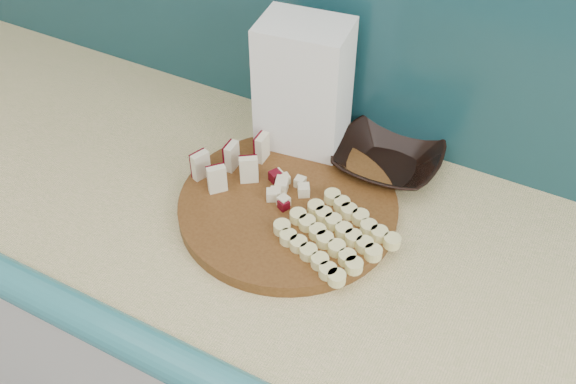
{
  "coord_description": "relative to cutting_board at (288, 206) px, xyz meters",
  "views": [
    {
      "loc": [
        0.37,
        0.86,
        1.67
      ],
      "look_at": [
        0.02,
        1.53,
        0.95
      ],
      "focal_mm": 40.0,
      "sensor_mm": 36.0,
      "label": 1
    }
  ],
  "objects": [
    {
      "name": "banana_peel",
      "position": [
        -0.0,
        0.13,
        -0.01
      ],
      "size": [
        0.2,
        0.17,
        0.01
      ],
      "rotation": [
        0.0,
        0.0,
        0.43
      ],
      "color": "gold",
      "rests_on": "kitchen_counter"
    },
    {
      "name": "flour_bag",
      "position": [
        -0.05,
        0.16,
        0.12
      ],
      "size": [
        0.16,
        0.13,
        0.26
      ],
      "primitive_type": "cube",
      "rotation": [
        0.0,
        0.0,
        0.13
      ],
      "color": "white",
      "rests_on": "kitchen_counter"
    },
    {
      "name": "cutting_board",
      "position": [
        0.0,
        0.0,
        0.0
      ],
      "size": [
        0.47,
        0.47,
        0.02
      ],
      "primitive_type": "cylinder",
      "rotation": [
        0.0,
        0.0,
        -0.37
      ],
      "color": "#4A280F",
      "rests_on": "kitchen_counter"
    },
    {
      "name": "apple_wedges",
      "position": [
        -0.12,
        0.01,
        0.04
      ],
      "size": [
        0.1,
        0.14,
        0.05
      ],
      "color": "#F0E8C0",
      "rests_on": "cutting_board"
    },
    {
      "name": "brown_bowl",
      "position": [
        0.11,
        0.18,
        0.01
      ],
      "size": [
        0.19,
        0.19,
        0.05
      ],
      "primitive_type": "imported",
      "rotation": [
        0.0,
        0.0,
        0.02
      ],
      "color": "black",
      "rests_on": "kitchen_counter"
    },
    {
      "name": "banana_slices",
      "position": [
        0.1,
        -0.04,
        0.02
      ],
      "size": [
        0.19,
        0.18,
        0.02
      ],
      "color": "#F8ED97",
      "rests_on": "cutting_board"
    },
    {
      "name": "canister",
      "position": [
        -0.1,
        0.2,
        0.04
      ],
      "size": [
        0.07,
        0.07,
        0.11
      ],
      "rotation": [
        0.0,
        0.0,
        -0.3
      ],
      "color": "white",
      "rests_on": "kitchen_counter"
    },
    {
      "name": "apple_chunks",
      "position": [
        -0.02,
        0.01,
        0.02
      ],
      "size": [
        0.05,
        0.06,
        0.02
      ],
      "color": "#FFF4CB",
      "rests_on": "cutting_board"
    },
    {
      "name": "backsplash",
      "position": [
        0.08,
        0.26,
        0.24
      ],
      "size": [
        2.2,
        0.02,
        0.5
      ],
      "primitive_type": "cube",
      "color": "teal",
      "rests_on": "kitchen_counter"
    }
  ]
}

